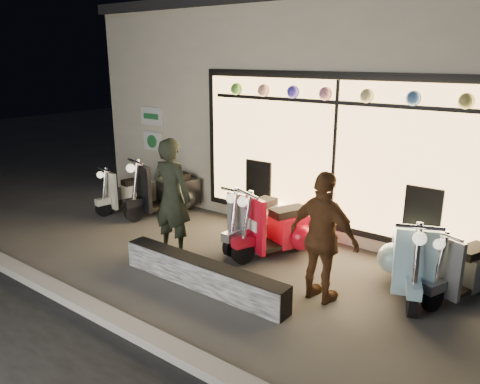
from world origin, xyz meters
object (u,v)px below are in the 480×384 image
object	(u,v)px
graffiti_barrier	(203,274)
woman	(323,238)
man	(172,197)
scooter_silver	(260,219)
scooter_red	(286,228)

from	to	relation	value
graffiti_barrier	woman	distance (m)	1.75
graffiti_barrier	man	world-z (taller)	man
scooter_silver	man	distance (m)	1.59
scooter_silver	woman	bearing A→B (deg)	-31.99
graffiti_barrier	scooter_red	distance (m)	1.74
scooter_red	man	world-z (taller)	man
scooter_red	man	bearing A→B (deg)	-121.08
man	woman	bearing A→B (deg)	174.75
scooter_silver	woman	distance (m)	2.18
graffiti_barrier	man	distance (m)	1.54
scooter_red	scooter_silver	bearing A→B (deg)	-171.58
scooter_silver	scooter_red	xyz separation A→B (m)	(0.62, -0.16, 0.02)
graffiti_barrier	scooter_silver	bearing A→B (deg)	100.22
scooter_red	woman	distance (m)	1.60
scooter_silver	woman	size ratio (longest dim) A/B	0.84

